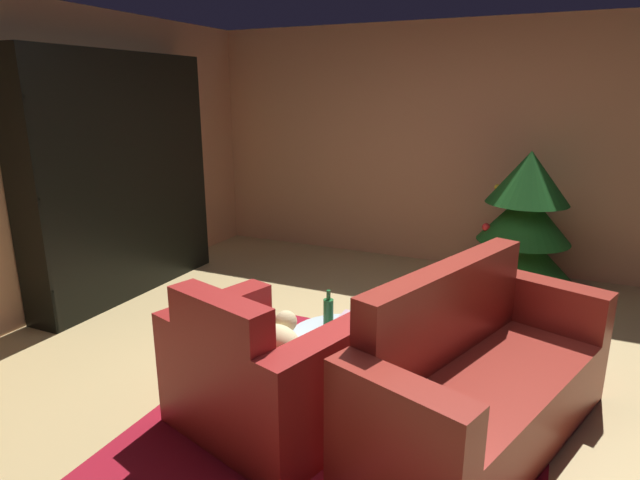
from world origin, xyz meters
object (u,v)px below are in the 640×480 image
Objects in this scene: book_stack_on_table at (356,325)px; bottle_on_table at (328,312)px; bookshelf_unit at (132,178)px; coffee_table at (346,344)px; decorated_tree at (524,222)px; couch_red at (478,384)px; armchair_red at (261,377)px.

bottle_on_table is at bearing 164.22° from book_stack_on_table.
coffee_table is (2.61, -1.10, -0.66)m from bookshelf_unit.
couch_red is at bearing -90.61° from decorated_tree.
decorated_tree is at bearing 89.39° from couch_red.
coffee_table is 0.50× the size of decorated_tree.
bookshelf_unit reaches higher than coffee_table.
armchair_red is at bearing -159.18° from couch_red.
armchair_red is at bearing -132.66° from book_stack_on_table.
book_stack_on_table is at bearing 44.24° from coffee_table.
armchair_red is 5.27× the size of book_stack_on_table.
couch_red is at bearing -4.18° from bottle_on_table.
couch_red is 8.71× the size of book_stack_on_table.
book_stack_on_table is 0.16× the size of decorated_tree.
decorated_tree is at bearing 72.90° from book_stack_on_table.
book_stack_on_table is at bearing -21.63° from bookshelf_unit.
coffee_table is (-0.77, -0.04, 0.10)m from couch_red.
armchair_red reaches higher than coffee_table.
bookshelf_unit is at bearing 157.14° from coffee_table.
coffee_table is (0.35, 0.39, 0.10)m from armchair_red.
decorated_tree reaches higher than coffee_table.
armchair_red reaches higher than book_stack_on_table.
couch_red is 0.77m from coffee_table.
bookshelf_unit is 2.91m from book_stack_on_table.
bookshelf_unit is at bearing -158.15° from decorated_tree.
bookshelf_unit is 2.91m from coffee_table.
decorated_tree reaches higher than book_stack_on_table.
couch_red is at bearing -17.48° from bookshelf_unit.
book_stack_on_table is 0.95× the size of bottle_on_table.
coffee_table is at bearing -107.81° from decorated_tree.
couch_red reaches higher than armchair_red.
bookshelf_unit is 9.46× the size of bottle_on_table.
bookshelf_unit is 2.69m from bottle_on_table.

